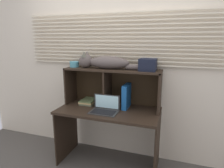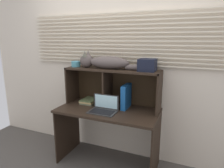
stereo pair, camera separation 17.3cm
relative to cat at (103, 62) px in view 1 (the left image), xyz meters
name	(u,v)px [view 1 (the left image)]	position (x,y,z in m)	size (l,w,h in m)	color
back_panel_with_blinds	(117,66)	(0.12, 0.21, -0.07)	(4.40, 0.08, 2.50)	beige
desk	(108,121)	(0.12, -0.14, -0.73)	(1.26, 0.62, 0.75)	black
hutch_shelf_unit	(112,81)	(0.11, 0.03, -0.24)	(1.22, 0.32, 0.49)	black
cat	(103,62)	(0.00, 0.00, 0.00)	(0.88, 0.19, 0.22)	#534845
laptop	(105,108)	(0.10, -0.22, -0.54)	(0.33, 0.23, 0.19)	#2C2C2C
binder_upright	(126,96)	(0.31, 0.00, -0.42)	(0.06, 0.25, 0.30)	#164E92
book_stack	(89,101)	(-0.22, 0.00, -0.55)	(0.19, 0.25, 0.05)	#555E45
small_basket	(74,64)	(-0.42, 0.00, -0.05)	(0.12, 0.12, 0.07)	teal
storage_box	(148,65)	(0.56, 0.00, -0.01)	(0.20, 0.19, 0.14)	black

